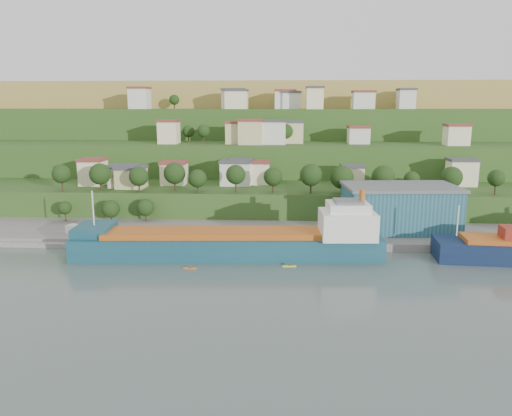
# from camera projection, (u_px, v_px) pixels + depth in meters

# --- Properties ---
(ground) EXTENTS (500.00, 500.00, 0.00)m
(ground) POSITION_uv_depth(u_px,v_px,m) (264.00, 268.00, 114.37)
(ground) COLOR #485753
(ground) RESTS_ON ground
(quay) EXTENTS (220.00, 26.00, 4.00)m
(quay) POSITION_uv_depth(u_px,v_px,m) (339.00, 238.00, 140.54)
(quay) COLOR slate
(quay) RESTS_ON ground
(pebble_beach) EXTENTS (40.00, 18.00, 2.40)m
(pebble_beach) POSITION_uv_depth(u_px,v_px,m) (71.00, 239.00, 139.15)
(pebble_beach) COLOR slate
(pebble_beach) RESTS_ON ground
(hillside) EXTENTS (360.00, 210.67, 96.00)m
(hillside) POSITION_uv_depth(u_px,v_px,m) (278.00, 172.00, 279.22)
(hillside) COLOR #284719
(hillside) RESTS_ON ground
(cargo_ship_near) EXTENTS (75.88, 16.51, 19.34)m
(cargo_ship_near) POSITION_uv_depth(u_px,v_px,m) (238.00, 245.00, 122.52)
(cargo_ship_near) COLOR #143B4B
(cargo_ship_near) RESTS_ON ground
(warehouse) EXTENTS (32.39, 21.37, 12.80)m
(warehouse) POSITION_uv_depth(u_px,v_px,m) (400.00, 208.00, 140.40)
(warehouse) COLOR #1B4853
(warehouse) RESTS_ON quay
(caravan) EXTENTS (7.40, 5.29, 3.19)m
(caravan) POSITION_uv_depth(u_px,v_px,m) (78.00, 231.00, 136.88)
(caravan) COLOR silver
(caravan) RESTS_ON pebble_beach
(dinghy) EXTENTS (4.32, 1.72, 0.86)m
(dinghy) POSITION_uv_depth(u_px,v_px,m) (102.00, 234.00, 138.28)
(dinghy) COLOR silver
(dinghy) RESTS_ON pebble_beach
(kayak_orange) EXTENTS (3.06, 0.82, 0.76)m
(kayak_orange) POSITION_uv_depth(u_px,v_px,m) (190.00, 268.00, 114.17)
(kayak_orange) COLOR orange
(kayak_orange) RESTS_ON ground
(kayak_yellow) EXTENTS (3.21, 0.78, 0.79)m
(kayak_yellow) POSITION_uv_depth(u_px,v_px,m) (289.00, 266.00, 115.57)
(kayak_yellow) COLOR yellow
(kayak_yellow) RESTS_ON ground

